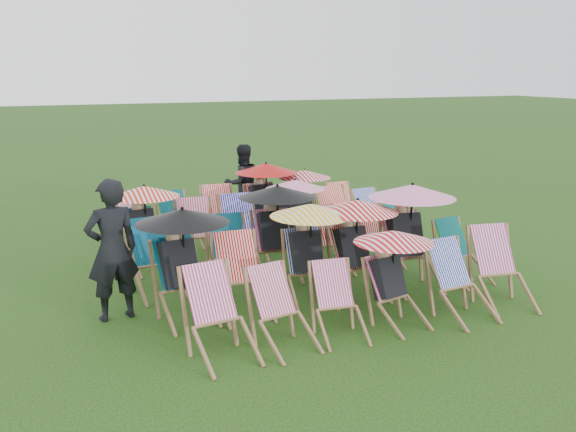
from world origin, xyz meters
name	(u,v)px	position (x,y,z in m)	size (l,w,h in m)	color
ground	(299,275)	(0.00, 0.00, 0.00)	(100.00, 100.00, 0.00)	black
deckchair_0	(220,316)	(-1.93, -2.23, 0.48)	(0.75, 0.96, 0.96)	#885F3F
deckchair_1	(283,310)	(-1.21, -2.26, 0.44)	(0.73, 0.90, 0.88)	#885F3F
deckchair_2	(339,303)	(-0.50, -2.24, 0.42)	(0.64, 0.82, 0.83)	#885F3F
deckchair_3	(395,276)	(0.30, -2.17, 0.61)	(0.98, 1.07, 1.16)	#885F3F
deckchair_4	(462,282)	(1.19, -2.31, 0.47)	(0.70, 0.91, 0.94)	#885F3F
deckchair_5	(503,269)	(1.94, -2.18, 0.50)	(0.81, 1.02, 1.00)	#885F3F
deckchair_6	(183,262)	(-2.00, -0.97, 0.73)	(1.16, 1.24, 1.38)	#885F3F
deckchair_7	(243,277)	(-1.29, -1.13, 0.50)	(0.70, 0.95, 0.99)	#885F3F
deckchair_8	(310,251)	(-0.29, -1.00, 0.69)	(1.10, 1.17, 1.31)	#885F3F
deckchair_9	(357,246)	(0.38, -1.09, 0.70)	(1.12, 1.16, 1.32)	#885F3F
deckchair_10	(411,234)	(1.27, -1.05, 0.77)	(1.23, 1.30, 1.46)	#885F3F
deckchair_11	(463,252)	(2.10, -1.18, 0.44)	(0.68, 0.87, 0.88)	#885F3F
deckchair_12	(157,259)	(-2.12, 0.05, 0.50)	(0.75, 0.98, 1.00)	#885F3F
deckchair_13	(231,253)	(-1.08, -0.01, 0.49)	(0.74, 0.96, 0.97)	#885F3F
deckchair_14	(276,229)	(-0.31, 0.14, 0.72)	(1.15, 1.21, 1.36)	#885F3F
deckchair_15	(327,241)	(0.49, 0.05, 0.48)	(0.64, 0.89, 0.95)	#885F3F
deckchair_16	(373,237)	(1.30, 0.03, 0.46)	(0.73, 0.93, 0.92)	#885F3F
deckchair_17	(406,235)	(1.88, -0.02, 0.44)	(0.60, 0.83, 0.88)	#885F3F
deckchair_18	(146,226)	(-2.02, 1.28, 0.68)	(1.09, 1.18, 1.29)	#885F3F
deckchair_19	(196,233)	(-1.23, 1.26, 0.50)	(0.78, 0.99, 0.99)	#885F3F
deckchair_20	(243,229)	(-0.48, 1.13, 0.51)	(0.73, 0.98, 1.02)	#885F3F
deckchair_21	(295,214)	(0.51, 1.29, 0.64)	(1.02, 1.06, 1.21)	#885F3F
deckchair_22	(341,219)	(1.30, 1.13, 0.51)	(0.74, 0.99, 1.03)	#885F3F
deckchair_23	(376,217)	(2.07, 1.24, 0.46)	(0.69, 0.90, 0.92)	#885F3F
deckchair_24	(133,226)	(-2.03, 2.42, 0.43)	(0.66, 0.85, 0.85)	#885F3F
deckchair_25	(179,221)	(-1.26, 2.30, 0.47)	(0.74, 0.94, 0.94)	#885F3F
deckchair_26	(221,215)	(-0.46, 2.39, 0.49)	(0.72, 0.95, 0.97)	#885F3F
deckchair_27	(266,199)	(0.41, 2.37, 0.71)	(1.14, 1.19, 1.35)	#885F3F
deckchair_28	(305,200)	(1.20, 2.39, 0.63)	(1.00, 1.05, 1.18)	#885F3F
deckchair_29	(346,207)	(2.04, 2.30, 0.43)	(0.59, 0.81, 0.87)	#885F3F
person_left	(112,250)	(-2.80, -0.63, 0.89)	(0.65, 0.43, 1.78)	black
person_rear	(242,184)	(0.38, 3.61, 0.79)	(0.77, 0.60, 1.58)	black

